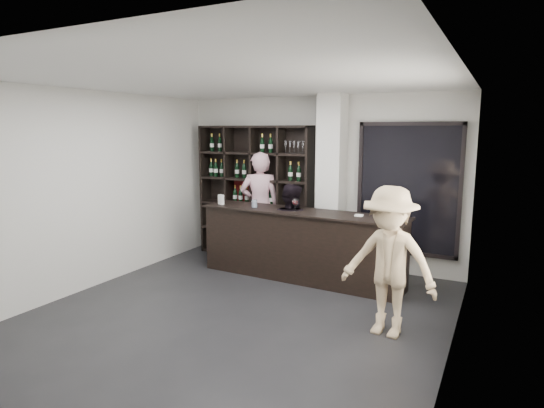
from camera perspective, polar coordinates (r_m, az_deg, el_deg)
The scene contains 12 objects.
floor at distance 5.91m, azimuth -4.68°, elevation -14.01°, with size 5.00×5.50×0.01m, color black.
wine_shelf at distance 8.29m, azimuth -2.18°, elevation 1.49°, with size 2.20×0.35×2.40m, color black, non-canonical shape.
structural_column at distance 7.55m, azimuth 7.42°, elevation 2.55°, with size 0.40×0.40×2.90m, color silver.
glass_panel at distance 7.46m, azimuth 16.69°, elevation 1.77°, with size 1.60×0.08×2.10m.
tasting_counter at distance 7.14m, azimuth 3.61°, elevation -5.15°, with size 3.31×0.69×1.09m.
taster_pink at distance 8.09m, azimuth -1.52°, elevation -0.33°, with size 0.71×0.47×1.95m, color #D4A1AE.
taster_black at distance 7.28m, azimuth 2.29°, elevation -3.27°, with size 0.72×0.56×1.49m, color black.
customer at distance 5.32m, azimuth 14.45°, elevation -7.05°, with size 1.11×0.64×1.72m, color tan.
wine_glass at distance 6.97m, azimuth 2.92°, elevation -0.02°, with size 0.09×0.09×0.22m, color white, non-canonical shape.
spit_cup at distance 7.33m, azimuth -2.22°, elevation 0.06°, with size 0.09×0.09×0.12m, color silver.
napkin_stack at distance 6.71m, azimuth 10.85°, elevation -1.41°, with size 0.12×0.12×0.02m, color white.
card_stand at distance 7.66m, azimuth -6.42°, elevation 0.56°, with size 0.11×0.05×0.16m, color white.
Camera 1 is at (2.89, -4.59, 2.33)m, focal length 30.00 mm.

